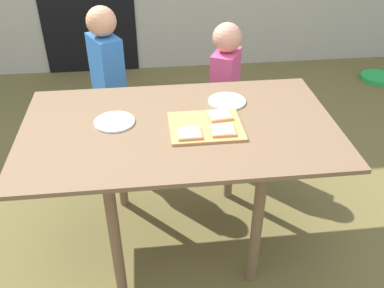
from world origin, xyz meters
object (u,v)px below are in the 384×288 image
(cutting_board, at_px, (206,126))
(garden_hose_coil, at_px, (378,78))
(dining_table, at_px, (180,142))
(pizza_slice_near_right, at_px, (223,130))
(child_right, at_px, (225,86))
(pizza_slice_far_right, at_px, (219,115))
(pizza_slice_near_left, at_px, (189,133))
(plate_white_left, at_px, (115,122))
(plate_white_right, at_px, (227,101))
(child_left, at_px, (108,81))

(cutting_board, relative_size, garden_hose_coil, 1.07)
(dining_table, relative_size, garden_hose_coil, 4.68)
(pizza_slice_near_right, distance_m, child_right, 0.86)
(pizza_slice_near_right, height_order, pizza_slice_far_right, same)
(child_right, bearing_deg, pizza_slice_near_left, -111.27)
(pizza_slice_near_left, relative_size, plate_white_left, 0.58)
(dining_table, height_order, garden_hose_coil, dining_table)
(plate_white_right, distance_m, garden_hose_coil, 2.61)
(pizza_slice_near_right, bearing_deg, garden_hose_coil, 45.63)
(pizza_slice_far_right, distance_m, child_right, 0.73)
(plate_white_left, xyz_separation_m, garden_hose_coil, (2.44, 1.82, -0.74))
(pizza_slice_near_right, bearing_deg, plate_white_left, 162.70)
(child_right, bearing_deg, pizza_slice_near_right, -101.50)
(pizza_slice_near_left, bearing_deg, garden_hose_coil, 43.52)
(child_left, height_order, child_right, child_left)
(pizza_slice_far_right, bearing_deg, pizza_slice_near_right, -93.30)
(cutting_board, xyz_separation_m, pizza_slice_far_right, (0.08, 0.07, 0.01))
(cutting_board, relative_size, pizza_slice_near_right, 3.10)
(pizza_slice_near_right, bearing_deg, pizza_slice_near_left, -176.64)
(pizza_slice_far_right, distance_m, garden_hose_coil, 2.76)
(cutting_board, xyz_separation_m, plate_white_left, (-0.43, 0.09, -0.00))
(cutting_board, distance_m, plate_white_right, 0.28)
(dining_table, bearing_deg, plate_white_right, 37.15)
(dining_table, relative_size, plate_white_right, 7.68)
(garden_hose_coil, bearing_deg, dining_table, -138.54)
(pizza_slice_near_right, distance_m, garden_hose_coil, 2.86)
(pizza_slice_near_left, bearing_deg, dining_table, 109.13)
(pizza_slice_near_right, bearing_deg, dining_table, 153.54)
(pizza_slice_far_right, relative_size, garden_hose_coil, 0.38)
(pizza_slice_far_right, xyz_separation_m, child_right, (0.16, 0.69, -0.19))
(dining_table, height_order, child_right, child_right)
(pizza_slice_near_left, xyz_separation_m, pizza_slice_near_right, (0.16, 0.01, 0.00))
(dining_table, relative_size, plate_white_left, 7.68)
(pizza_slice_near_right, relative_size, child_right, 0.11)
(cutting_board, xyz_separation_m, pizza_slice_near_right, (0.07, -0.06, 0.01))
(plate_white_right, bearing_deg, cutting_board, -121.74)
(garden_hose_coil, bearing_deg, pizza_slice_near_left, -136.48)
(garden_hose_coil, bearing_deg, child_left, -155.99)
(pizza_slice_far_right, height_order, child_left, child_left)
(pizza_slice_near_left, xyz_separation_m, pizza_slice_far_right, (0.17, 0.15, 0.00))
(plate_white_right, relative_size, plate_white_left, 1.00)
(pizza_slice_near_left, distance_m, plate_white_right, 0.39)
(plate_white_right, distance_m, plate_white_left, 0.60)
(cutting_board, relative_size, plate_white_left, 1.76)
(pizza_slice_near_right, bearing_deg, child_left, 124.00)
(dining_table, distance_m, garden_hose_coil, 2.91)
(cutting_board, bearing_deg, child_left, 122.58)
(pizza_slice_near_right, height_order, child_right, child_right)
(dining_table, bearing_deg, pizza_slice_near_right, -26.46)
(pizza_slice_far_right, xyz_separation_m, garden_hose_coil, (1.92, 1.84, -0.75))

